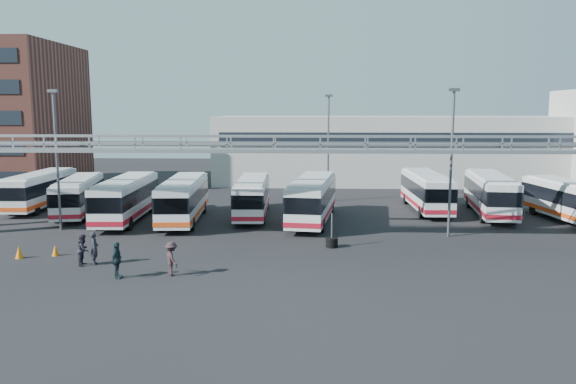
{
  "coord_description": "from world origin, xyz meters",
  "views": [
    {
      "loc": [
        2.49,
        -31.73,
        8.72
      ],
      "look_at": [
        0.85,
        6.0,
        3.22
      ],
      "focal_mm": 35.0,
      "sensor_mm": 36.0,
      "label": 1
    }
  ],
  "objects_px": {
    "bus_0": "(41,189)",
    "bus_7": "(426,190)",
    "light_pole_left": "(57,152)",
    "cone_right": "(19,252)",
    "bus_2": "(126,197)",
    "bus_9": "(571,200)",
    "cone_left": "(55,250)",
    "bus_3": "(183,198)",
    "bus_8": "(490,193)",
    "pedestrian_c": "(172,259)",
    "light_pole_back": "(328,142)",
    "bus_4": "(252,196)",
    "light_pole_mid": "(452,155)",
    "bus_5": "(312,198)",
    "pedestrian_a": "(95,248)",
    "tire_stack": "(332,241)",
    "pedestrian_d": "(117,260)",
    "bus_1": "(79,195)",
    "pedestrian_b": "(83,250)"
  },
  "relations": [
    {
      "from": "cone_left",
      "to": "tire_stack",
      "type": "bearing_deg",
      "value": 9.68
    },
    {
      "from": "bus_2",
      "to": "light_pole_left",
      "type": "bearing_deg",
      "value": -139.3
    },
    {
      "from": "pedestrian_a",
      "to": "pedestrian_d",
      "type": "relative_size",
      "value": 0.98
    },
    {
      "from": "tire_stack",
      "to": "pedestrian_d",
      "type": "bearing_deg",
      "value": -147.67
    },
    {
      "from": "light_pole_back",
      "to": "bus_7",
      "type": "bearing_deg",
      "value": -29.19
    },
    {
      "from": "bus_0",
      "to": "bus_7",
      "type": "distance_m",
      "value": 34.23
    },
    {
      "from": "pedestrian_b",
      "to": "pedestrian_c",
      "type": "xyz_separation_m",
      "value": [
        5.53,
        -1.85,
        0.03
      ]
    },
    {
      "from": "bus_2",
      "to": "bus_7",
      "type": "height_order",
      "value": "bus_2"
    },
    {
      "from": "light_pole_mid",
      "to": "bus_4",
      "type": "height_order",
      "value": "light_pole_mid"
    },
    {
      "from": "bus_8",
      "to": "bus_7",
      "type": "bearing_deg",
      "value": 165.18
    },
    {
      "from": "bus_5",
      "to": "cone_left",
      "type": "xyz_separation_m",
      "value": [
        -15.55,
        -11.03,
        -1.6
      ]
    },
    {
      "from": "bus_8",
      "to": "bus_2",
      "type": "bearing_deg",
      "value": -166.03
    },
    {
      "from": "pedestrian_c",
      "to": "cone_right",
      "type": "relative_size",
      "value": 2.47
    },
    {
      "from": "bus_2",
      "to": "tire_stack",
      "type": "bearing_deg",
      "value": -29.41
    },
    {
      "from": "bus_0",
      "to": "bus_2",
      "type": "bearing_deg",
      "value": -30.59
    },
    {
      "from": "bus_2",
      "to": "bus_4",
      "type": "bearing_deg",
      "value": 10.28
    },
    {
      "from": "bus_4",
      "to": "bus_9",
      "type": "bearing_deg",
      "value": -5.68
    },
    {
      "from": "bus_0",
      "to": "bus_2",
      "type": "height_order",
      "value": "bus_2"
    },
    {
      "from": "cone_right",
      "to": "tire_stack",
      "type": "bearing_deg",
      "value": 10.75
    },
    {
      "from": "bus_8",
      "to": "cone_left",
      "type": "distance_m",
      "value": 33.79
    },
    {
      "from": "bus_4",
      "to": "bus_5",
      "type": "distance_m",
      "value": 5.41
    },
    {
      "from": "bus_8",
      "to": "tire_stack",
      "type": "distance_m",
      "value": 18.06
    },
    {
      "from": "bus_8",
      "to": "tire_stack",
      "type": "relative_size",
      "value": 5.13
    },
    {
      "from": "bus_8",
      "to": "light_pole_mid",
      "type": "bearing_deg",
      "value": -116.08
    },
    {
      "from": "bus_2",
      "to": "cone_right",
      "type": "xyz_separation_m",
      "value": [
        -2.68,
        -11.57,
        -1.51
      ]
    },
    {
      "from": "pedestrian_b",
      "to": "bus_7",
      "type": "bearing_deg",
      "value": -53.01
    },
    {
      "from": "bus_2",
      "to": "cone_right",
      "type": "distance_m",
      "value": 11.97
    },
    {
      "from": "bus_2",
      "to": "bus_9",
      "type": "height_order",
      "value": "bus_2"
    },
    {
      "from": "pedestrian_b",
      "to": "cone_right",
      "type": "xyz_separation_m",
      "value": [
        -4.45,
        1.27,
        -0.52
      ]
    },
    {
      "from": "bus_8",
      "to": "pedestrian_c",
      "type": "distance_m",
      "value": 28.96
    },
    {
      "from": "bus_4",
      "to": "bus_8",
      "type": "distance_m",
      "value": 19.89
    },
    {
      "from": "bus_4",
      "to": "bus_5",
      "type": "bearing_deg",
      "value": -25.36
    },
    {
      "from": "bus_8",
      "to": "cone_left",
      "type": "xyz_separation_m",
      "value": [
        -30.41,
        -14.64,
        -1.56
      ]
    },
    {
      "from": "bus_7",
      "to": "pedestrian_a",
      "type": "height_order",
      "value": "bus_7"
    },
    {
      "from": "pedestrian_b",
      "to": "cone_right",
      "type": "height_order",
      "value": "pedestrian_b"
    },
    {
      "from": "bus_0",
      "to": "pedestrian_c",
      "type": "height_order",
      "value": "bus_0"
    },
    {
      "from": "bus_5",
      "to": "pedestrian_a",
      "type": "height_order",
      "value": "bus_5"
    },
    {
      "from": "bus_8",
      "to": "pedestrian_c",
      "type": "relative_size",
      "value": 6.23
    },
    {
      "from": "bus_2",
      "to": "cone_left",
      "type": "relative_size",
      "value": 16.98
    },
    {
      "from": "bus_1",
      "to": "bus_3",
      "type": "relative_size",
      "value": 0.93
    },
    {
      "from": "light_pole_left",
      "to": "cone_right",
      "type": "height_order",
      "value": "light_pole_left"
    },
    {
      "from": "bus_5",
      "to": "tire_stack",
      "type": "relative_size",
      "value": 5.25
    },
    {
      "from": "bus_3",
      "to": "bus_7",
      "type": "distance_m",
      "value": 20.91
    },
    {
      "from": "bus_7",
      "to": "pedestrian_c",
      "type": "xyz_separation_m",
      "value": [
        -17.39,
        -20.38,
        -0.91
      ]
    },
    {
      "from": "pedestrian_a",
      "to": "pedestrian_d",
      "type": "distance_m",
      "value": 3.39
    },
    {
      "from": "cone_right",
      "to": "bus_1",
      "type": "bearing_deg",
      "value": 98.84
    },
    {
      "from": "light_pole_left",
      "to": "pedestrian_a",
      "type": "relative_size",
      "value": 5.37
    },
    {
      "from": "light_pole_mid",
      "to": "light_pole_back",
      "type": "relative_size",
      "value": 1.0
    },
    {
      "from": "bus_5",
      "to": "cone_right",
      "type": "distance_m",
      "value": 21.05
    },
    {
      "from": "light_pole_back",
      "to": "bus_4",
      "type": "xyz_separation_m",
      "value": [
        -6.46,
        -8.15,
        -3.97
      ]
    }
  ]
}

